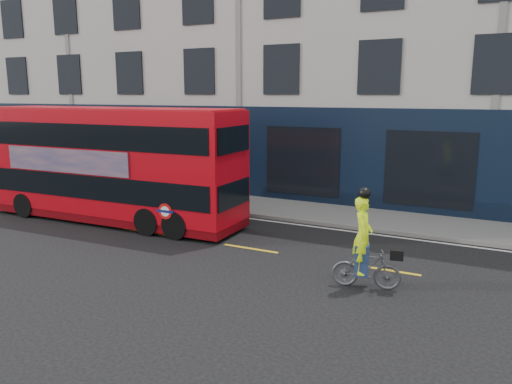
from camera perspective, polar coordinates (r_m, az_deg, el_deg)
The scene contains 8 objects.
ground at distance 16.02m, azimuth -16.03°, elevation -5.70°, with size 120.00×120.00×0.00m, color black.
pavement at distance 21.03m, azimuth -3.88°, elevation -1.13°, with size 60.00×3.00×0.12m, color slate.
kerb at distance 19.80m, azimuth -6.13°, elevation -1.93°, with size 60.00×0.12×0.13m, color slate.
building_terrace at distance 26.44m, azimuth 3.48°, elevation 17.57°, with size 50.00×10.07×15.00m.
road_edge_line at distance 19.57m, azimuth -6.60°, elevation -2.28°, with size 58.00×0.10×0.01m, color silver.
lane_dashes at distance 17.09m, azimuth -12.59°, elevation -4.46°, with size 58.00×0.12×0.01m, color gold, non-canonical shape.
bus at distance 18.52m, azimuth -16.29°, elevation 3.12°, with size 10.14×2.60×4.06m.
cyclist at distance 12.04m, azimuth 12.33°, elevation -6.92°, with size 1.67×0.78×2.43m.
Camera 1 is at (10.66, -11.07, 4.52)m, focal length 35.00 mm.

